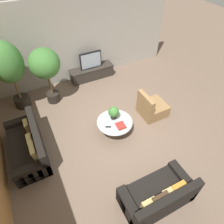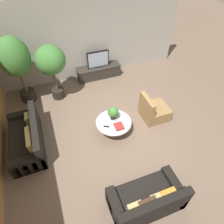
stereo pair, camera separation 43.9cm
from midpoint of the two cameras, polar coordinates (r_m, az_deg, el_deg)
The scene contains 13 objects.
ground_plane at distance 6.10m, azimuth 3.62°, elevation -5.58°, with size 24.00×24.00×0.00m, color brown.
back_wall_stone at distance 7.67m, azimuth -6.06°, elevation 19.98°, with size 7.40×0.12×3.00m, color #A39E93.
media_console at distance 8.10m, azimuth -2.26°, elevation 11.44°, with size 1.71×0.50×0.47m.
television at distance 7.81m, azimuth -2.37°, elevation 14.75°, with size 0.84×0.13×0.64m.
coffee_table at distance 5.85m, azimuth 2.62°, elevation -3.77°, with size 1.03×1.03×0.43m.
couch_by_wall at distance 5.92m, azimuth -20.99°, elevation -7.27°, with size 0.84×1.87×0.84m.
couch_near_entry at distance 4.81m, azimuth 12.73°, elevation -23.50°, with size 1.59×0.84×0.84m.
armchair_wicker at distance 6.48m, azimuth 13.69°, elevation 0.26°, with size 0.80×0.76×0.86m.
potted_palm_tall at distance 6.78m, azimuth -24.28°, elevation 13.23°, with size 0.96×0.96×2.30m.
potted_palm_corner at distance 6.64m, azimuth -15.22°, elevation 13.42°, with size 0.94×0.94×1.96m.
potted_plant_tabletop at distance 5.69m, azimuth 2.53°, elevation -0.22°, with size 0.31×0.31×0.41m.
book_stack at distance 5.59m, azimuth 4.27°, elevation -4.24°, with size 0.25×0.27×0.07m.
remote_black at distance 5.62m, azimuth 0.66°, elevation -4.24°, with size 0.04×0.16×0.02m, color black.
Camera 2 is at (-1.52, -3.59, 4.68)m, focal length 32.00 mm.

